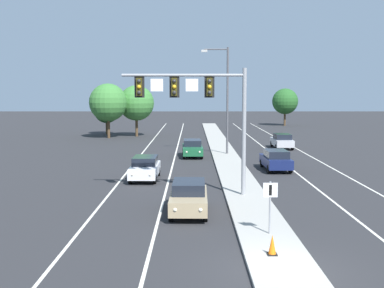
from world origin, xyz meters
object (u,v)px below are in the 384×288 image
object	(u,v)px
traffic_cone_median_nose	(274,245)
tree_far_right_c	(287,101)
car_oncoming_green	(194,148)
tree_far_left_a	(110,103)
tree_far_left_b	(109,110)
tree_far_left_c	(138,103)
car_oncoming_tan	(191,197)
overhead_signal_mast	(203,101)
car_receding_navy	(278,160)
street_lamp_median	(227,94)
car_oncoming_white	(147,168)
car_receding_silver	(284,141)
median_sign_post	(272,200)

from	to	relation	value
traffic_cone_median_nose	tree_far_right_c	bearing A→B (deg)	78.74
traffic_cone_median_nose	car_oncoming_green	bearing A→B (deg)	96.01
tree_far_left_a	tree_far_left_b	bearing A→B (deg)	102.24
tree_far_left_b	tree_far_left_c	bearing A→B (deg)	-34.21
car_oncoming_green	tree_far_right_c	size ratio (longest dim) A/B	0.69
car_oncoming_tan	tree_far_left_b	bearing A→B (deg)	105.07
overhead_signal_mast	tree_far_left_c	distance (m)	38.24
car_oncoming_tan	tree_far_left_c	xyz separation A→B (m)	(-7.31, 40.97, 3.66)
traffic_cone_median_nose	tree_far_left_c	size ratio (longest dim) A/B	0.11
tree_far_left_a	car_oncoming_green	bearing A→B (deg)	-58.65
tree_far_left_c	car_receding_navy	bearing A→B (deg)	-63.50
car_oncoming_tan	street_lamp_median	bearing A→B (deg)	81.48
car_oncoming_white	car_receding_navy	world-z (taller)	same
overhead_signal_mast	car_receding_silver	distance (m)	25.67
car_oncoming_tan	tree_far_left_c	world-z (taller)	tree_far_left_c
median_sign_post	tree_far_left_a	bearing A→B (deg)	108.30
car_oncoming_white	car_oncoming_green	bearing A→B (deg)	74.17
tree_far_right_c	tree_far_left_a	distance (m)	35.53
tree_far_left_a	car_receding_navy	bearing A→B (deg)	-55.86
median_sign_post	street_lamp_median	distance (m)	26.24
median_sign_post	car_oncoming_white	distance (m)	14.67
median_sign_post	traffic_cone_median_nose	distance (m)	2.84
tree_far_left_b	traffic_cone_median_nose	bearing A→B (deg)	-73.57
car_oncoming_tan	car_oncoming_green	distance (m)	20.71
car_receding_silver	tree_far_left_a	bearing A→B (deg)	150.83
car_oncoming_green	traffic_cone_median_nose	bearing A→B (deg)	-83.99
median_sign_post	street_lamp_median	size ratio (longest dim) A/B	0.22
car_oncoming_tan	car_oncoming_white	bearing A→B (deg)	108.60
street_lamp_median	car_oncoming_white	distance (m)	15.10
car_oncoming_white	tree_far_left_b	world-z (taller)	tree_far_left_b
street_lamp_median	tree_far_left_b	size ratio (longest dim) A/B	1.94
street_lamp_median	tree_far_left_a	xyz separation A→B (m)	(-13.95, 16.62, -1.18)
overhead_signal_mast	tree_far_left_c	world-z (taller)	overhead_signal_mast
median_sign_post	car_oncoming_green	size ratio (longest dim) A/B	0.49
traffic_cone_median_nose	tree_far_left_b	distance (m)	52.89
tree_far_right_c	tree_far_left_b	size ratio (longest dim) A/B	1.27
median_sign_post	tree_far_right_c	xyz separation A→B (m)	(13.20, 65.31, 2.70)
car_receding_navy	tree_far_right_c	size ratio (longest dim) A/B	0.69
car_oncoming_tan	car_receding_navy	xyz separation A→B (m)	(6.61, 13.05, 0.00)
street_lamp_median	tree_far_left_a	distance (m)	21.73
median_sign_post	car_receding_silver	world-z (taller)	median_sign_post
median_sign_post	tree_far_left_c	world-z (taller)	tree_far_left_c
car_oncoming_white	traffic_cone_median_nose	world-z (taller)	car_oncoming_white
tree_far_right_c	car_oncoming_green	bearing A→B (deg)	-111.98
car_receding_silver	street_lamp_median	bearing A→B (deg)	-140.85
car_oncoming_green	tree_far_left_c	bearing A→B (deg)	110.32
overhead_signal_mast	tree_far_right_c	bearing A→B (deg)	74.57
car_receding_navy	tree_far_left_c	world-z (taller)	tree_far_left_c
traffic_cone_median_nose	tree_far_right_c	world-z (taller)	tree_far_right_c
traffic_cone_median_nose	tree_far_left_b	xyz separation A→B (m)	(-14.93, 50.66, 2.86)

